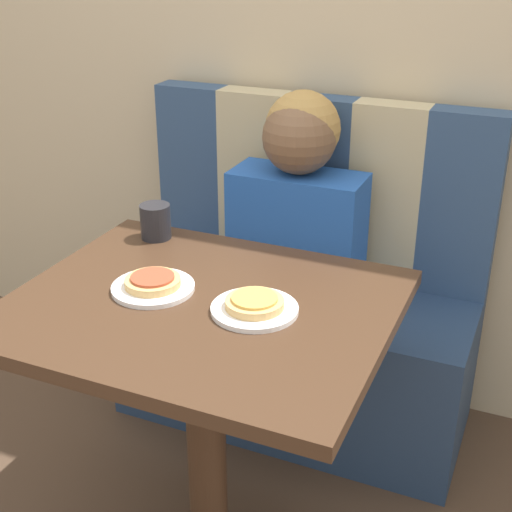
{
  "coord_description": "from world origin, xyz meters",
  "views": [
    {
      "loc": [
        0.69,
        -1.27,
        1.54
      ],
      "look_at": [
        0.0,
        0.32,
        0.74
      ],
      "focal_mm": 50.0,
      "sensor_mm": 36.0,
      "label": 1
    }
  ],
  "objects_px": {
    "pizza_left": "(153,281)",
    "pizza_right": "(255,302)",
    "person": "(299,192)",
    "drinking_cup": "(156,221)",
    "plate_right": "(255,309)",
    "plate_left": "(153,288)"
  },
  "relations": [
    {
      "from": "person",
      "to": "pizza_left",
      "type": "bearing_deg",
      "value": -101.73
    },
    {
      "from": "pizza_left",
      "to": "plate_right",
      "type": "bearing_deg",
      "value": 0.0
    },
    {
      "from": "pizza_right",
      "to": "drinking_cup",
      "type": "bearing_deg",
      "value": 146.64
    },
    {
      "from": "plate_right",
      "to": "plate_left",
      "type": "bearing_deg",
      "value": 180.0
    },
    {
      "from": "plate_left",
      "to": "pizza_right",
      "type": "height_order",
      "value": "pizza_right"
    },
    {
      "from": "person",
      "to": "drinking_cup",
      "type": "distance_m",
      "value": 0.46
    },
    {
      "from": "plate_right",
      "to": "pizza_left",
      "type": "relative_size",
      "value": 1.49
    },
    {
      "from": "person",
      "to": "pizza_right",
      "type": "bearing_deg",
      "value": -78.27
    },
    {
      "from": "plate_left",
      "to": "drinking_cup",
      "type": "height_order",
      "value": "drinking_cup"
    },
    {
      "from": "pizza_left",
      "to": "person",
      "type": "bearing_deg",
      "value": 78.27
    },
    {
      "from": "plate_left",
      "to": "pizza_left",
      "type": "distance_m",
      "value": 0.02
    },
    {
      "from": "plate_right",
      "to": "pizza_right",
      "type": "distance_m",
      "value": 0.02
    },
    {
      "from": "pizza_left",
      "to": "pizza_right",
      "type": "xyz_separation_m",
      "value": [
        0.26,
        0.0,
        0.0
      ]
    },
    {
      "from": "plate_right",
      "to": "pizza_right",
      "type": "height_order",
      "value": "pizza_right"
    },
    {
      "from": "pizza_left",
      "to": "pizza_right",
      "type": "bearing_deg",
      "value": 0.0
    },
    {
      "from": "drinking_cup",
      "to": "pizza_right",
      "type": "bearing_deg",
      "value": -33.36
    },
    {
      "from": "pizza_right",
      "to": "drinking_cup",
      "type": "xyz_separation_m",
      "value": [
        -0.42,
        0.27,
        0.02
      ]
    },
    {
      "from": "pizza_right",
      "to": "drinking_cup",
      "type": "height_order",
      "value": "drinking_cup"
    },
    {
      "from": "person",
      "to": "drinking_cup",
      "type": "xyz_separation_m",
      "value": [
        -0.29,
        -0.36,
        -0.01
      ]
    },
    {
      "from": "plate_left",
      "to": "person",
      "type": "bearing_deg",
      "value": 78.27
    },
    {
      "from": "person",
      "to": "plate_left",
      "type": "distance_m",
      "value": 0.65
    },
    {
      "from": "person",
      "to": "plate_left",
      "type": "height_order",
      "value": "person"
    }
  ]
}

